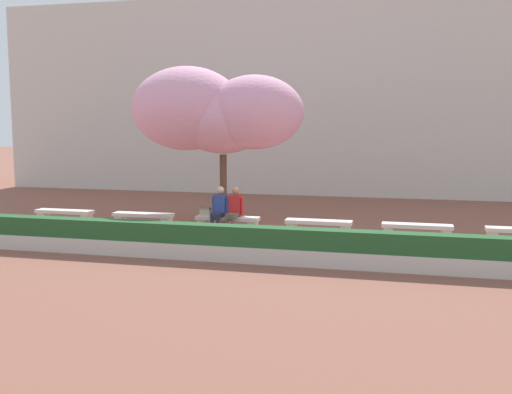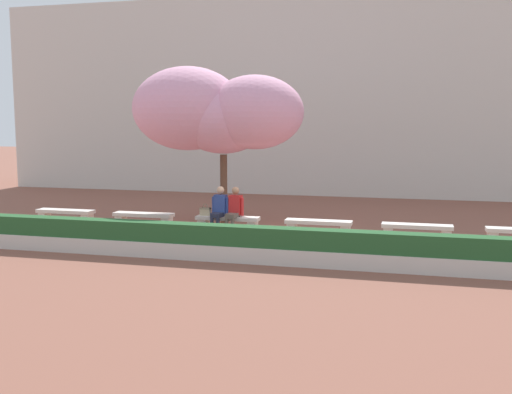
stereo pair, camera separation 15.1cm
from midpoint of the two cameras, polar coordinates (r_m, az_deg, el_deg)
ground_plane at (r=16.58m, az=1.81°, el=-3.57°), size 100.00×100.00×0.00m
building_facade at (r=27.06m, az=7.11°, el=9.43°), size 29.35×4.00×8.37m
stone_bench_west_end at (r=19.01m, az=-17.46°, el=-1.59°), size 1.80×0.43×0.45m
stone_bench_near_west at (r=17.78m, az=-10.41°, el=-1.96°), size 1.80×0.43×0.45m
stone_bench_center at (r=16.86m, az=-2.46°, el=-2.35°), size 1.80×0.43×0.45m
stone_bench_near_east at (r=16.29m, az=6.24°, el=-2.72°), size 1.80×0.43×0.45m
stone_bench_east_end at (r=16.12m, az=15.33°, el=-3.04°), size 1.80×0.43×0.45m
person_seated_left at (r=16.81m, az=-3.26°, el=-1.02°), size 0.51×0.71×1.29m
person_seated_right at (r=16.68m, az=-1.83°, el=-1.07°), size 0.51×0.72×1.29m
handbag at (r=17.04m, az=-4.60°, el=-1.32°), size 0.30×0.15×0.34m
cherry_tree_main at (r=17.83m, az=-3.59°, el=8.03°), size 5.14×3.25×4.72m
planter_hedge_foreground at (r=13.35m, az=-1.39°, el=-4.50°), size 18.26×0.50×0.80m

